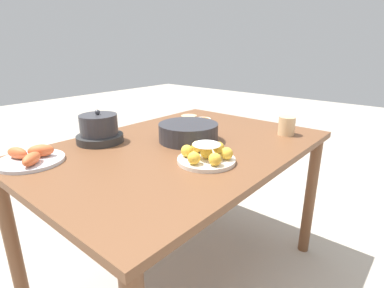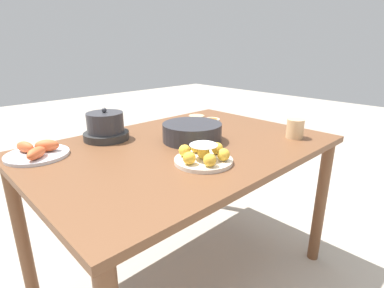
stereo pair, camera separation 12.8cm
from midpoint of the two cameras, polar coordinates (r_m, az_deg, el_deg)
The scene contains 9 objects.
ground_plane at distance 1.78m, azimuth 0.65°, elevation -23.49°, with size 12.00×12.00×0.00m, color #B2A899.
dining_table at distance 1.43m, azimuth 0.75°, elevation -3.66°, with size 1.37×0.95×0.74m.
cake_plate at distance 1.18m, azimuth 5.31°, elevation -2.27°, with size 0.23×0.23×0.08m.
serving_bowl at distance 1.44m, azimuth 2.56°, elevation 2.36°, with size 0.29×0.29×0.09m.
sauce_bowl at distance 1.77m, azimuth 5.89°, elevation 4.29°, with size 0.09×0.09×0.03m.
seafood_platter at distance 1.37m, azimuth -25.06°, elevation -1.44°, with size 0.25×0.25×0.06m.
cup_near at distance 1.60m, azimuth 21.25°, elevation 2.72°, with size 0.08×0.08×0.09m.
cup_far at distance 1.66m, azimuth 3.07°, elevation 4.15°, with size 0.09×0.09×0.08m.
warming_pot at distance 1.51m, azimuth -13.80°, elevation 3.08°, with size 0.22×0.22×0.16m.
Camera 2 is at (-0.89, -0.99, 1.19)m, focal length 28.00 mm.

